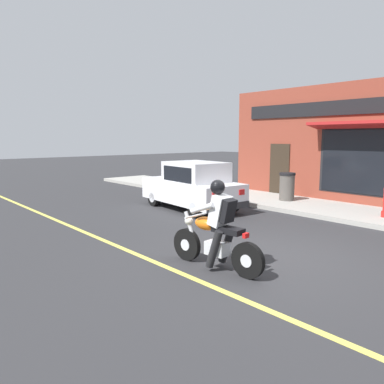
{
  "coord_description": "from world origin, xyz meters",
  "views": [
    {
      "loc": [
        -5.77,
        -4.44,
        2.35
      ],
      "look_at": [
        0.53,
        2.76,
        0.95
      ],
      "focal_mm": 35.0,
      "sensor_mm": 36.0,
      "label": 1
    }
  ],
  "objects": [
    {
      "name": "trash_bin",
      "position": [
        5.38,
        3.2,
        0.64
      ],
      "size": [
        0.56,
        0.56,
        0.98
      ],
      "color": "#514C47",
      "rests_on": "sidewalk_curb"
    },
    {
      "name": "ground_plane",
      "position": [
        0.0,
        0.0,
        0.0
      ],
      "size": [
        80.0,
        80.0,
        0.0
      ],
      "primitive_type": "plane",
      "color": "#2B2B2D"
    },
    {
      "name": "sidewalk_curb",
      "position": [
        5.26,
        3.0,
        0.07
      ],
      "size": [
        2.6,
        22.0,
        0.14
      ],
      "primitive_type": "cube",
      "color": "#9E9B93",
      "rests_on": "ground"
    },
    {
      "name": "car_hatchback",
      "position": [
        2.24,
        4.69,
        0.77
      ],
      "size": [
        1.97,
        3.91,
        1.57
      ],
      "color": "black",
      "rests_on": "ground"
    },
    {
      "name": "lane_stripe",
      "position": [
        -1.8,
        3.0,
        0.0
      ],
      "size": [
        0.12,
        19.8,
        0.01
      ],
      "primitive_type": "cube",
      "color": "#D1C64C",
      "rests_on": "ground"
    },
    {
      "name": "storefront_building",
      "position": [
        6.79,
        1.66,
        2.11
      ],
      "size": [
        1.25,
        9.73,
        4.2
      ],
      "color": "brown",
      "rests_on": "ground"
    },
    {
      "name": "motorcycle_with_rider",
      "position": [
        -1.17,
        0.15,
        0.68
      ],
      "size": [
        0.61,
        2.02,
        1.62
      ],
      "color": "black",
      "rests_on": "ground"
    }
  ]
}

